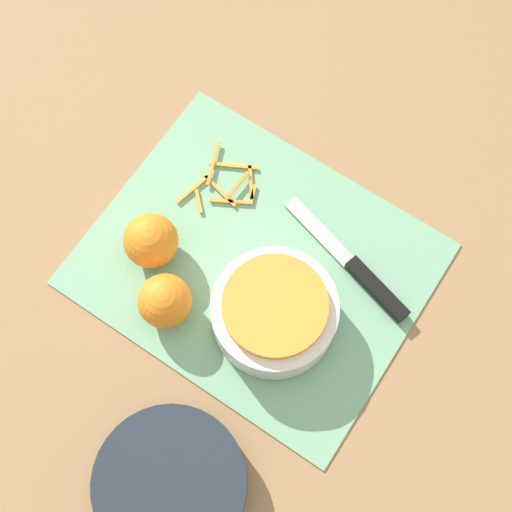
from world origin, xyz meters
name	(u,v)px	position (x,y,z in m)	size (l,w,h in m)	color
ground_plane	(256,264)	(0.00, 0.00, 0.00)	(4.00, 4.00, 0.00)	#9E754C
cutting_board	(256,264)	(0.00, 0.00, 0.00)	(0.46, 0.38, 0.01)	#75AD84
bowl_speckled	(274,312)	(-0.07, 0.05, 0.04)	(0.17, 0.17, 0.08)	silver
bowl_dark	(171,484)	(-0.08, 0.31, 0.02)	(0.19, 0.19, 0.05)	#1E2833
knife	(365,278)	(-0.14, -0.07, 0.01)	(0.24, 0.08, 0.02)	black
orange_left	(151,241)	(0.13, 0.06, 0.04)	(0.08, 0.08, 0.08)	orange
orange_right	(165,301)	(0.07, 0.12, 0.04)	(0.07, 0.07, 0.07)	orange
peel_pile	(224,183)	(0.11, -0.08, 0.01)	(0.10, 0.12, 0.01)	orange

